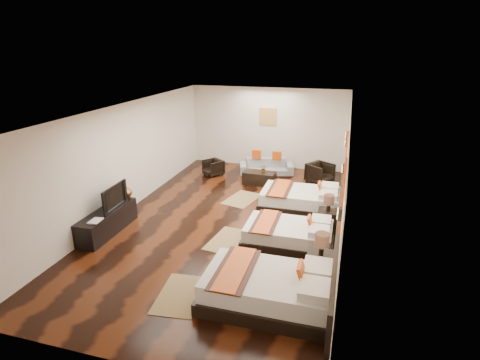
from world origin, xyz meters
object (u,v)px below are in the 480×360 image
(tv, at_px, (111,197))
(nightstand_a, at_px, (320,264))
(tv_console, at_px, (108,221))
(coffee_table, at_px, (259,178))
(bed_far, at_px, (301,199))
(sofa, at_px, (266,167))
(book, at_px, (91,220))
(armchair_right, at_px, (320,173))
(nightstand_b, at_px, (327,218))
(bed_mid, at_px, (290,234))
(figurine, at_px, (125,191))
(table_plant, at_px, (264,169))
(armchair_left, at_px, (213,168))
(bed_near, at_px, (270,289))

(tv, bearing_deg, nightstand_a, -101.64)
(tv_console, xyz_separation_m, coffee_table, (2.68, 4.17, -0.08))
(bed_far, xyz_separation_m, sofa, (-1.52, 2.63, -0.02))
(book, distance_m, armchair_right, 7.01)
(nightstand_a, bearing_deg, armchair_right, 94.69)
(nightstand_b, bearing_deg, sofa, 121.58)
(bed_mid, bearing_deg, nightstand_b, 51.95)
(figurine, distance_m, sofa, 5.17)
(nightstand_a, distance_m, sofa, 6.27)
(bed_far, distance_m, sofa, 3.04)
(nightstand_b, relative_size, armchair_right, 1.26)
(sofa, distance_m, table_plant, 1.07)
(table_plant, bearing_deg, book, -120.48)
(bed_mid, bearing_deg, sofa, 108.09)
(nightstand_a, relative_size, coffee_table, 0.98)
(bed_far, bearing_deg, nightstand_a, -76.89)
(sofa, relative_size, coffee_table, 1.78)
(tv_console, distance_m, table_plant, 5.05)
(tv_console, height_order, figurine, figurine)
(table_plant, bearing_deg, armchair_left, 167.34)
(tv, bearing_deg, sofa, -29.79)
(nightstand_b, bearing_deg, book, -157.01)
(tv_console, distance_m, book, 0.64)
(figurine, bearing_deg, coffee_table, 51.35)
(tv_console, height_order, tv, tv)
(figurine, relative_size, sofa, 0.21)
(tv, bearing_deg, coffee_table, -35.63)
(book, xyz_separation_m, armchair_right, (4.50, 5.37, -0.24))
(bed_far, xyz_separation_m, book, (-4.20, -3.16, 0.29))
(sofa, relative_size, armchair_left, 3.05)
(sofa, bearing_deg, nightstand_b, -74.38)
(tv_console, distance_m, sofa, 5.86)
(nightstand_a, bearing_deg, bed_near, -129.36)
(nightstand_a, height_order, coffee_table, nightstand_a)
(book, distance_m, sofa, 6.39)
(tv_console, relative_size, coffee_table, 1.80)
(bed_mid, height_order, nightstand_a, nightstand_a)
(figurine, xyz_separation_m, coffee_table, (2.68, 3.35, -0.53))
(book, xyz_separation_m, sofa, (2.68, 5.79, -0.30))
(bed_far, height_order, armchair_left, bed_far)
(armchair_left, bearing_deg, coffee_table, 22.16)
(armchair_right, relative_size, table_plant, 2.99)
(bed_near, height_order, figurine, figurine)
(armchair_left, xyz_separation_m, coffee_table, (1.70, -0.43, -0.07))
(sofa, bearing_deg, nightstand_a, -84.75)
(nightstand_a, bearing_deg, bed_mid, 122.14)
(bed_near, bearing_deg, nightstand_b, 76.31)
(book, xyz_separation_m, coffee_table, (2.68, 4.74, -0.36))
(bed_mid, bearing_deg, nightstand_a, -57.86)
(nightstand_b, height_order, tv, tv)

